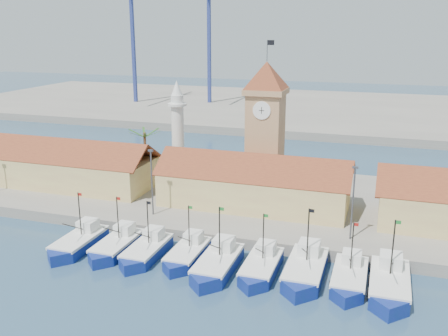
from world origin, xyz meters
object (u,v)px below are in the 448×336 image
(boat_4, at_px, (217,265))
(clock_tower, at_px, (265,125))
(minaret, at_px, (178,131))
(boat_0, at_px, (78,243))

(boat_4, bearing_deg, clock_tower, 91.40)
(boat_4, distance_m, minaret, 31.77)
(boat_4, relative_size, minaret, 0.63)
(clock_tower, height_order, minaret, clock_tower)
(boat_0, bearing_deg, minaret, 84.93)
(boat_4, xyz_separation_m, clock_tower, (-0.59, 24.19, 11.16))
(boat_4, xyz_separation_m, minaret, (-15.59, 26.20, 8.93))
(minaret, bearing_deg, boat_4, -59.24)
(boat_0, relative_size, minaret, 0.60)
(clock_tower, bearing_deg, minaret, 172.39)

